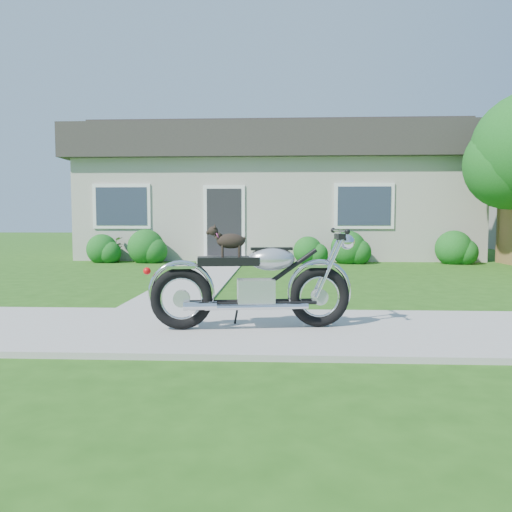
% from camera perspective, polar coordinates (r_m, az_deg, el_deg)
% --- Properties ---
extents(ground, '(80.00, 80.00, 0.00)m').
position_cam_1_polar(ground, '(5.53, 1.53, -8.54)').
color(ground, '#235114').
rests_on(ground, ground).
extents(sidewalk, '(24.00, 2.20, 0.04)m').
position_cam_1_polar(sidewalk, '(5.53, 1.53, -8.34)').
color(sidewalk, '#9E9B93').
rests_on(sidewalk, ground).
extents(walkway, '(1.20, 8.00, 0.03)m').
position_cam_1_polar(walkway, '(10.59, -6.03, -2.35)').
color(walkway, '#9E9B93').
rests_on(walkway, ground).
extents(house, '(12.60, 7.03, 4.50)m').
position_cam_1_polar(house, '(17.42, 2.39, 7.29)').
color(house, '#AEA99D').
rests_on(house, ground).
extents(shrub_row, '(10.75, 1.02, 1.02)m').
position_cam_1_polar(shrub_row, '(13.92, 2.25, 0.85)').
color(shrub_row, '#175719').
rests_on(shrub_row, ground).
extents(potted_plant_left, '(0.81, 0.83, 0.71)m').
position_cam_1_polar(potted_plant_left, '(14.76, -16.02, 0.68)').
color(potted_plant_left, '#244E14').
rests_on(potted_plant_left, ground).
extents(potted_plant_right, '(0.43, 0.43, 0.68)m').
position_cam_1_polar(potted_plant_right, '(14.08, 9.85, 0.56)').
color(potted_plant_right, '#3B6A1D').
rests_on(potted_plant_right, ground).
extents(motorcycle_with_dog, '(2.22, 0.66, 1.11)m').
position_cam_1_polar(motorcycle_with_dog, '(5.40, -0.02, -3.08)').
color(motorcycle_with_dog, black).
rests_on(motorcycle_with_dog, sidewalk).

